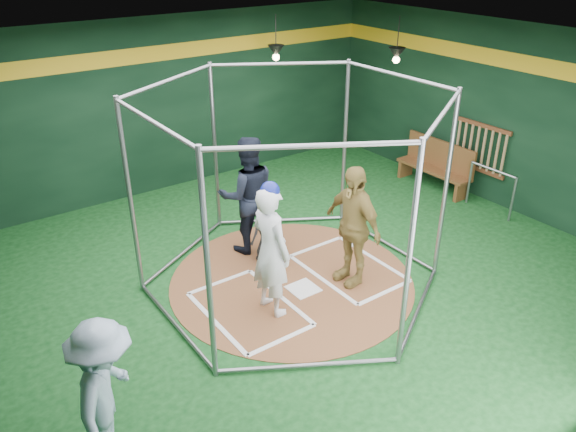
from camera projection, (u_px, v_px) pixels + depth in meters
room_shell at (292, 178)px, 8.02m from camera, size 10.10×9.10×3.53m
clay_disc at (292, 280)px, 8.81m from camera, size 3.80×3.80×0.01m
home_plate at (303, 289)px, 8.58m from camera, size 0.43×0.43×0.01m
batter_box_left at (249, 309)px, 8.13m from camera, size 1.17×1.77×0.01m
batter_box_right at (348, 268)px, 9.11m from camera, size 1.17×1.77×0.01m
batting_cage at (292, 194)px, 8.13m from camera, size 4.05×4.67×3.00m
bat_rack at (480, 148)px, 11.17m from camera, size 0.07×1.25×0.98m
pendant_lamp_near at (276, 51)px, 11.32m from camera, size 0.34×0.34×0.90m
pendant_lamp_far at (397, 54)px, 11.09m from camera, size 0.34×0.34×0.90m
batter_figure at (271, 249)px, 7.70m from camera, size 0.51×0.74×2.00m
visitor_leopard at (352, 226)px, 8.39m from camera, size 0.48×1.12×1.91m
catcher_figure at (267, 232)px, 9.08m from camera, size 0.52×0.56×1.07m
umpire at (248, 195)px, 9.24m from camera, size 1.18×1.04×2.01m
bystander_blue at (107, 395)px, 5.47m from camera, size 1.13×1.28×1.72m
dugout_bench at (437, 164)px, 11.83m from camera, size 0.41×1.75×1.02m
steel_railing at (492, 183)px, 10.72m from camera, size 0.05×1.04×0.89m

